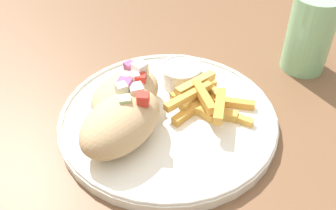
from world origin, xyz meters
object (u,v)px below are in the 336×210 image
(pita_sandwich_far, at_px, (126,94))
(plate, at_px, (168,118))
(fries_pile, at_px, (204,100))
(water_glass, at_px, (309,37))
(sauce_ramekin, at_px, (181,73))
(pita_sandwich_near, at_px, (121,122))

(pita_sandwich_far, bearing_deg, plate, -73.50)
(pita_sandwich_far, xyz_separation_m, fries_pile, (0.11, -0.01, -0.01))
(pita_sandwich_far, height_order, water_glass, water_glass)
(sauce_ramekin, distance_m, water_glass, 0.22)
(plate, relative_size, water_glass, 2.40)
(pita_sandwich_near, distance_m, sauce_ramekin, 0.15)
(plate, distance_m, fries_pile, 0.06)
(fries_pile, relative_size, sauce_ramekin, 2.11)
(plate, xyz_separation_m, water_glass, (0.25, 0.11, 0.05))
(water_glass, bearing_deg, sauce_ramekin, -171.49)
(water_glass, bearing_deg, pita_sandwich_near, -155.49)
(sauce_ramekin, bearing_deg, pita_sandwich_near, -131.45)
(pita_sandwich_near, relative_size, water_glass, 1.17)
(pita_sandwich_near, distance_m, water_glass, 0.34)
(pita_sandwich_far, bearing_deg, water_glass, -33.94)
(pita_sandwich_far, distance_m, water_glass, 0.31)
(pita_sandwich_far, bearing_deg, pita_sandwich_near, -147.66)
(pita_sandwich_near, xyz_separation_m, sauce_ramekin, (0.10, 0.11, -0.01))
(pita_sandwich_far, bearing_deg, sauce_ramekin, -20.28)
(fries_pile, height_order, sauce_ramekin, fries_pile)
(plate, height_order, sauce_ramekin, sauce_ramekin)
(plate, xyz_separation_m, sauce_ramekin, (0.03, 0.07, 0.02))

